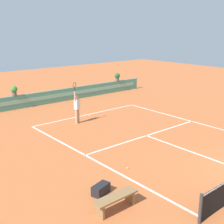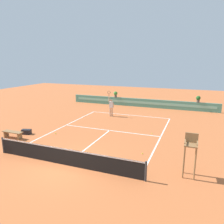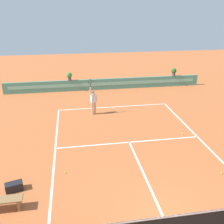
{
  "view_description": "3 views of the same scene",
  "coord_description": "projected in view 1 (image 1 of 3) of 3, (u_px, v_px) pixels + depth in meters",
  "views": [
    {
      "loc": [
        -11.53,
        -4.36,
        5.72
      ],
      "look_at": [
        -0.64,
        8.58,
        1.0
      ],
      "focal_mm": 48.58,
      "sensor_mm": 36.0,
      "label": 1
    },
    {
      "loc": [
        6.27,
        -9.05,
        5.5
      ],
      "look_at": [
        -0.64,
        8.58,
        1.0
      ],
      "focal_mm": 34.62,
      "sensor_mm": 36.0,
      "label": 2
    },
    {
      "loc": [
        -2.97,
        -5.69,
        7.1
      ],
      "look_at": [
        -0.64,
        8.58,
        1.0
      ],
      "focal_mm": 40.21,
      "sensor_mm": 36.0,
      "label": 3
    }
  ],
  "objects": [
    {
      "name": "ground_plane",
      "position": [
        152.0,
        138.0,
        16.33
      ],
      "size": [
        60.0,
        60.0,
        0.0
      ],
      "primitive_type": "plane",
      "color": "#BC6033"
    },
    {
      "name": "court_lines",
      "position": [
        142.0,
        134.0,
        16.86
      ],
      "size": [
        8.32,
        11.94,
        0.01
      ],
      "color": "white",
      "rests_on": "ground"
    },
    {
      "name": "back_wall_barrier",
      "position": [
        54.0,
        96.0,
        23.85
      ],
      "size": [
        18.0,
        0.21,
        1.0
      ],
      "color": "#4C8E7A",
      "rests_on": "ground"
    },
    {
      "name": "bench_courtside",
      "position": [
        116.0,
        200.0,
        9.75
      ],
      "size": [
        1.6,
        0.44,
        0.51
      ],
      "color": "olive",
      "rests_on": "ground"
    },
    {
      "name": "gear_bag",
      "position": [
        101.0,
        189.0,
        10.76
      ],
      "size": [
        0.77,
        0.53,
        0.36
      ],
      "primitive_type": "cube",
      "rotation": [
        0.0,
        0.0,
        0.26
      ],
      "color": "black",
      "rests_on": "ground"
    },
    {
      "name": "tennis_player",
      "position": [
        77.0,
        107.0,
        18.55
      ],
      "size": [
        0.59,
        0.33,
        2.58
      ],
      "color": "tan",
      "rests_on": "ground"
    },
    {
      "name": "tennis_ball_near_baseline",
      "position": [
        179.0,
        122.0,
        19.0
      ],
      "size": [
        0.07,
        0.07,
        0.07
      ],
      "primitive_type": "sphere",
      "color": "#CCE033",
      "rests_on": "ground"
    },
    {
      "name": "tennis_ball_by_sideline",
      "position": [
        127.0,
        168.0,
        12.71
      ],
      "size": [
        0.07,
        0.07,
        0.07
      ],
      "primitive_type": "sphere",
      "color": "#CCE033",
      "rests_on": "ground"
    },
    {
      "name": "potted_plant_far_right",
      "position": [
        117.0,
        76.0,
        27.68
      ],
      "size": [
        0.48,
        0.48,
        0.72
      ],
      "color": "#514C47",
      "rests_on": "back_wall_barrier"
    },
    {
      "name": "potted_plant_left",
      "position": [
        14.0,
        90.0,
        21.61
      ],
      "size": [
        0.48,
        0.48,
        0.72
      ],
      "color": "#514C47",
      "rests_on": "back_wall_barrier"
    }
  ]
}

